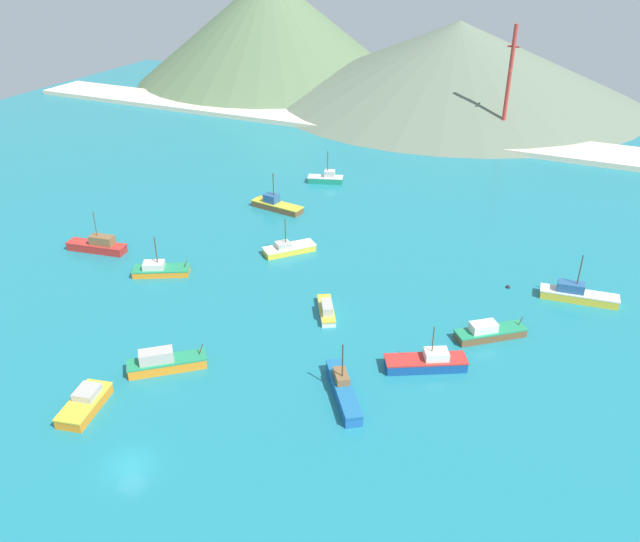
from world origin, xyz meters
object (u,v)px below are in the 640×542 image
at_px(fishing_boat_1, 165,362).
at_px(fishing_boat_2, 160,270).
at_px(fishing_boat_3, 489,332).
at_px(fishing_boat_13, 85,403).
at_px(fishing_boat_12, 343,390).
at_px(fishing_boat_0, 288,249).
at_px(fishing_boat_8, 326,178).
at_px(buoy_1, 508,287).
at_px(fishing_boat_7, 276,205).
at_px(fishing_boat_5, 577,294).
at_px(radio_tower, 508,84).
at_px(fishing_boat_11, 98,245).
at_px(fishing_boat_6, 326,310).
at_px(fishing_boat_4, 427,362).

xyz_separation_m(fishing_boat_1, fishing_boat_2, (-14.90, 18.88, -0.29)).
bearing_deg(fishing_boat_3, fishing_boat_13, -138.93).
height_order(fishing_boat_2, fishing_boat_12, fishing_boat_12).
distance_m(fishing_boat_0, fishing_boat_8, 31.96).
xyz_separation_m(fishing_boat_13, buoy_1, (36.55, 45.85, -0.71)).
height_order(fishing_boat_3, fishing_boat_7, fishing_boat_7).
bearing_deg(fishing_boat_5, radio_tower, 108.83).
xyz_separation_m(fishing_boat_3, fishing_boat_7, (-43.95, 25.41, 0.05)).
distance_m(fishing_boat_0, fishing_boat_2, 20.16).
height_order(fishing_boat_8, fishing_boat_11, fishing_boat_11).
bearing_deg(fishing_boat_2, fishing_boat_3, 4.34).
height_order(fishing_boat_2, fishing_boat_13, fishing_boat_2).
relative_size(fishing_boat_5, fishing_boat_6, 1.48).
relative_size(fishing_boat_0, fishing_boat_11, 0.81).
height_order(fishing_boat_0, fishing_boat_11, fishing_boat_11).
relative_size(fishing_boat_1, fishing_boat_7, 0.83).
height_order(fishing_boat_7, radio_tower, radio_tower).
bearing_deg(fishing_boat_4, buoy_1, 77.43).
bearing_deg(fishing_boat_7, radio_tower, 63.80).
distance_m(fishing_boat_7, fishing_boat_12, 54.03).
xyz_separation_m(fishing_boat_4, radio_tower, (-9.51, 94.08, 12.65)).
relative_size(fishing_boat_2, fishing_boat_3, 1.01).
height_order(fishing_boat_2, radio_tower, radio_tower).
bearing_deg(fishing_boat_3, fishing_boat_12, -123.68).
height_order(fishing_boat_12, buoy_1, fishing_boat_12).
distance_m(fishing_boat_11, radio_tower, 98.85).
distance_m(fishing_boat_4, radio_tower, 95.40).
relative_size(fishing_boat_2, fishing_boat_12, 0.91).
xyz_separation_m(fishing_boat_2, fishing_boat_4, (42.75, -5.78, 0.12)).
bearing_deg(fishing_boat_8, fishing_boat_12, -64.16).
height_order(fishing_boat_0, fishing_boat_7, fishing_boat_7).
xyz_separation_m(fishing_boat_4, fishing_boat_8, (-36.05, 51.26, 0.03)).
relative_size(fishing_boat_4, fishing_boat_5, 0.92).
height_order(fishing_boat_4, fishing_boat_11, fishing_boat_11).
relative_size(fishing_boat_3, fishing_boat_11, 0.86).
distance_m(fishing_boat_2, fishing_boat_3, 48.18).
bearing_deg(fishing_boat_11, fishing_boat_0, 23.77).
xyz_separation_m(fishing_boat_1, fishing_boat_5, (42.32, 36.86, -0.10)).
height_order(fishing_boat_2, fishing_boat_4, fishing_boat_2).
bearing_deg(fishing_boat_11, radio_tower, 61.44).
bearing_deg(radio_tower, fishing_boat_5, -71.17).
xyz_separation_m(fishing_boat_2, fishing_boat_13, (11.41, -28.27, 0.07)).
height_order(fishing_boat_1, fishing_boat_3, fishing_boat_1).
height_order(fishing_boat_1, buoy_1, fishing_boat_1).
relative_size(fishing_boat_3, radio_tower, 0.33).
xyz_separation_m(fishing_boat_3, fishing_boat_6, (-20.87, -3.59, -0.06)).
bearing_deg(radio_tower, fishing_boat_11, -118.56).
xyz_separation_m(fishing_boat_5, fishing_boat_13, (-45.81, -46.25, -0.12)).
distance_m(fishing_boat_0, fishing_boat_1, 33.28).
height_order(fishing_boat_5, fishing_boat_13, fishing_boat_5).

